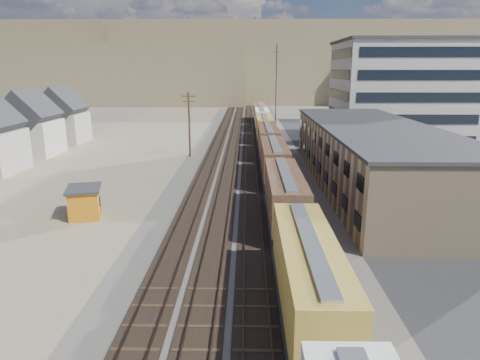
{
  "coord_description": "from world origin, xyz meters",
  "views": [
    {
      "loc": [
        0.44,
        -24.04,
        13.45
      ],
      "look_at": [
        -0.21,
        16.06,
        3.0
      ],
      "focal_mm": 32.0,
      "sensor_mm": 36.0,
      "label": 1
    }
  ],
  "objects_px": {
    "freight_train": "(271,147)",
    "maintenance_shed": "(85,202)",
    "utility_pole_north": "(189,123)",
    "parked_car_blue": "(360,139)"
  },
  "relations": [
    {
      "from": "freight_train",
      "to": "maintenance_shed",
      "type": "height_order",
      "value": "freight_train"
    },
    {
      "from": "freight_train",
      "to": "utility_pole_north",
      "type": "bearing_deg",
      "value": 150.48
    },
    {
      "from": "utility_pole_north",
      "to": "parked_car_blue",
      "type": "relative_size",
      "value": 1.73
    },
    {
      "from": "utility_pole_north",
      "to": "maintenance_shed",
      "type": "bearing_deg",
      "value": -102.33
    },
    {
      "from": "utility_pole_north",
      "to": "parked_car_blue",
      "type": "distance_m",
      "value": 33.31
    },
    {
      "from": "utility_pole_north",
      "to": "maintenance_shed",
      "type": "height_order",
      "value": "utility_pole_north"
    },
    {
      "from": "parked_car_blue",
      "to": "freight_train",
      "type": "bearing_deg",
      "value": -171.93
    },
    {
      "from": "freight_train",
      "to": "parked_car_blue",
      "type": "distance_m",
      "value": 27.26
    },
    {
      "from": "maintenance_shed",
      "to": "parked_car_blue",
      "type": "bearing_deg",
      "value": 49.12
    },
    {
      "from": "utility_pole_north",
      "to": "freight_train",
      "type": "bearing_deg",
      "value": -29.52
    }
  ]
}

